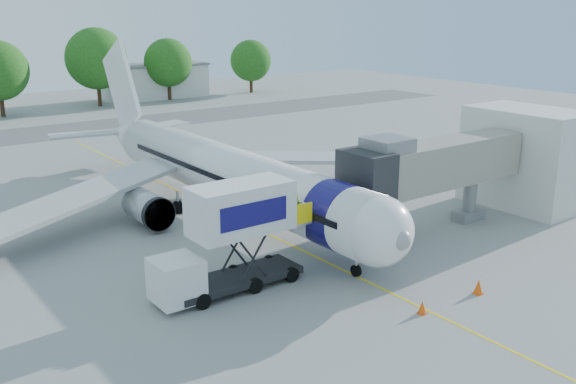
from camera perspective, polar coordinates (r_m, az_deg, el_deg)
ground at (r=41.78m, az=-2.77°, el=-3.29°), size 160.00×160.00×0.00m
guidance_line at (r=41.78m, az=-2.77°, el=-3.28°), size 0.15×70.00×0.01m
taxiway_strip at (r=79.17m, az=-20.04°, el=5.05°), size 120.00×10.00×0.01m
aircraft at (r=44.27m, az=-5.80°, el=1.75°), size 34.17×37.73×11.35m
jet_bridge at (r=40.57m, az=12.20°, el=2.17°), size 13.90×3.20×6.60m
terminal_stub at (r=48.98m, az=20.35°, el=2.88°), size 5.00×8.00×7.00m
catering_hiloader at (r=32.12m, az=-5.17°, el=-4.18°), size 8.50×2.44×5.50m
ground_tug at (r=26.72m, az=15.65°, el=-14.08°), size 3.30×1.71×1.32m
safety_cone_a at (r=33.85m, az=16.57°, el=-8.09°), size 0.48×0.48×0.77m
safety_cone_b at (r=31.16m, az=11.85°, el=-10.01°), size 0.42×0.42×0.67m
outbuilding_right at (r=105.06m, az=-11.84°, el=9.65°), size 16.40×7.40×5.30m
tree_e at (r=97.47m, az=-16.67°, el=11.29°), size 8.77×8.77×11.18m
tree_f at (r=101.97m, az=-10.62°, el=11.24°), size 7.35×7.35×9.37m
tree_g at (r=109.34m, az=-3.33°, el=11.58°), size 6.83×6.83×8.71m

